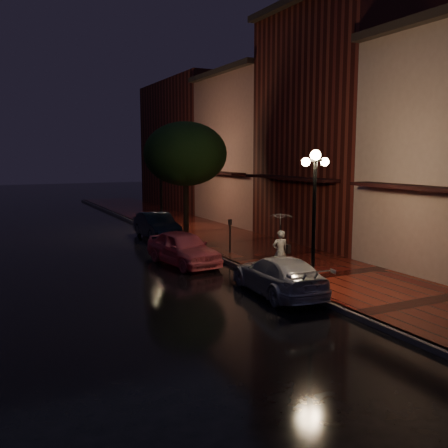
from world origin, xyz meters
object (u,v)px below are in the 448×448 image
streetlamp_near (314,211)px  silver_car (278,275)px  street_tree (186,156)px  pink_car (183,248)px  parking_meter (230,233)px  streetlamp_far (161,186)px  navy_car (157,226)px  woman_with_umbrella (281,234)px

streetlamp_near → silver_car: (-0.95, 0.48, -2.00)m
streetlamp_near → street_tree: 11.12m
pink_car → parking_meter: parking_meter is taller
silver_car → streetlamp_far: bearing=-89.5°
pink_car → streetlamp_near: bearing=-77.5°
navy_car → parking_meter: bearing=-76.2°
street_tree → parking_meter: street_tree is taller
silver_car → pink_car: bearing=-73.5°
navy_car → pink_car: bearing=-98.6°
streetlamp_far → silver_car: streetlamp_far is taller
navy_car → silver_car: bearing=-88.9°
silver_car → parking_meter: 5.99m
streetlamp_far → navy_car: bearing=-116.2°
streetlamp_near → woman_with_umbrella: (0.25, 2.24, -1.03)m
streetlamp_near → silver_car: size_ratio=1.04×
streetlamp_near → navy_car: bearing=94.5°
streetlamp_near → pink_car: size_ratio=1.09×
street_tree → woman_with_umbrella: 9.15m
pink_car → parking_meter: bearing=7.6°
woman_with_umbrella → navy_car: bearing=-67.2°
silver_car → streetlamp_near: bearing=157.5°
streetlamp_near → parking_meter: size_ratio=2.99×
street_tree → pink_car: 6.81m
street_tree → woman_with_umbrella: (-0.01, -8.76, -2.67)m
street_tree → navy_car: size_ratio=1.43×
parking_meter → streetlamp_near: bearing=-94.4°
streetlamp_near → parking_meter: (0.35, 6.31, -1.58)m
street_tree → parking_meter: bearing=-88.9°
pink_car → woman_with_umbrella: bearing=-63.6°
street_tree → streetlamp_far: bearing=94.9°
street_tree → silver_car: 11.19m
streetlamp_far → street_tree: (0.26, -3.01, 1.64)m
pink_car → streetlamp_far: bearing=68.8°
woman_with_umbrella → pink_car: bearing=-40.4°
streetlamp_far → woman_with_umbrella: bearing=-88.8°
street_tree → navy_car: (-1.21, 1.08, -3.57)m
silver_car → woman_with_umbrella: size_ratio=1.92×
street_tree → silver_car: (-1.21, -10.51, -3.65)m
streetlamp_far → parking_meter: (0.35, -7.69, -1.58)m
navy_car → woman_with_umbrella: bearing=-81.9°
streetlamp_near → navy_car: size_ratio=1.06×
streetlamp_far → navy_car: (-0.95, -1.93, -1.93)m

